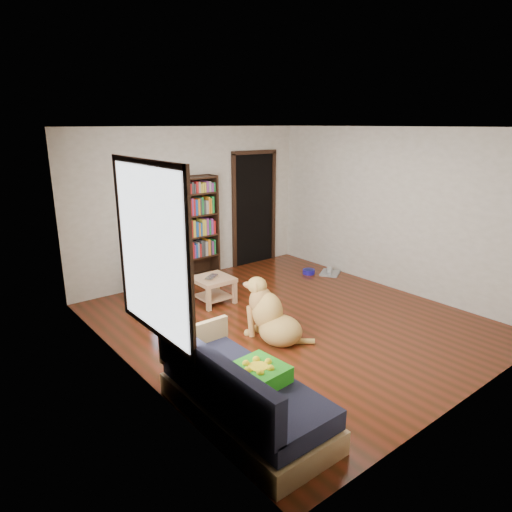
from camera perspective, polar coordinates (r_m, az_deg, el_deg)
ground at (r=6.45m, az=4.10°, el=-8.01°), size 5.00×5.00×0.00m
ceiling at (r=5.88m, az=4.63°, el=15.76°), size 5.00×5.00×0.00m
wall_back at (r=8.01m, az=-7.98°, el=6.43°), size 4.50×0.00×4.50m
wall_front at (r=4.60m, az=26.03°, el=-2.45°), size 4.50×0.00×4.50m
wall_left at (r=4.83m, az=-15.61°, el=-0.51°), size 0.00×5.00×5.00m
wall_right at (r=7.72m, az=16.76°, el=5.52°), size 0.00×5.00×5.00m
green_cushion at (r=4.20m, az=0.27°, el=-14.53°), size 0.49×0.49×0.15m
laptop at (r=6.91m, az=-5.29°, el=-2.67°), size 0.34×0.31×0.02m
dog_bowl at (r=8.39m, az=6.61°, el=-1.95°), size 0.22×0.22×0.08m
grey_rag at (r=8.44m, az=9.24°, el=-2.11°), size 0.51×0.48×0.03m
window at (r=4.35m, az=-12.98°, el=0.56°), size 0.03×1.46×1.70m
doorway at (r=8.78m, az=-0.24°, el=6.24°), size 1.03×0.05×2.19m
tv_stand at (r=7.63m, az=-12.51°, el=-2.29°), size 0.90×0.45×0.50m
crt_tv at (r=7.51m, az=-12.80°, el=1.18°), size 0.55×0.52×0.58m
bookshelf at (r=7.96m, az=-7.00°, el=4.20°), size 0.60×0.30×1.80m
sofa at (r=4.33m, az=-2.01°, el=-17.15°), size 0.80×1.80×0.80m
coffee_table at (r=6.98m, az=-5.40°, el=-3.63°), size 0.55×0.55×0.40m
dog at (r=5.79m, az=1.93°, el=-7.66°), size 0.64×0.92×0.82m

